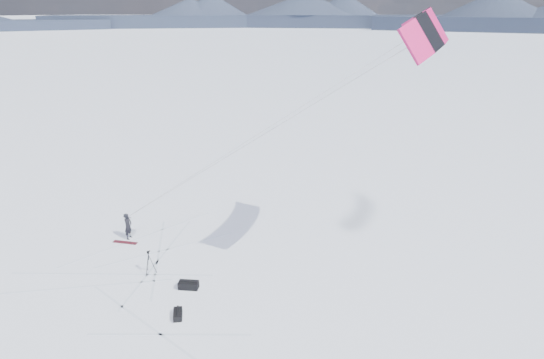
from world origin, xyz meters
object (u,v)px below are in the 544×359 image
Objects in this scene: snowkiter at (130,238)px; gear_bag_a at (189,285)px; tripod at (149,259)px; snowboard at (125,242)px; gear_bag_b at (178,314)px.

gear_bag_a is at bearing -125.54° from snowkiter.
snowboard is at bearing 118.56° from tripod.
gear_bag_b is (7.30, -3.45, 0.13)m from snowboard.
tripod is 2.66m from gear_bag_a.
snowboard is 1.76× the size of gear_bag_b.
gear_bag_a is (2.59, 0.02, -0.64)m from tripod.
snowkiter is 6.76m from gear_bag_a.
snowboard is (0.21, -0.52, 0.02)m from snowkiter.
gear_bag_a reaches higher than gear_bag_b.
snowboard is 8.08m from gear_bag_b.
gear_bag_a is (6.23, -1.53, 0.17)m from snowboard.
tripod is (3.64, -1.55, 0.81)m from snowboard.
snowboard is at bearing -156.08° from gear_bag_b.
gear_bag_b is (1.08, -1.92, -0.04)m from gear_bag_a.
snowkiter is 1.10× the size of snowboard.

